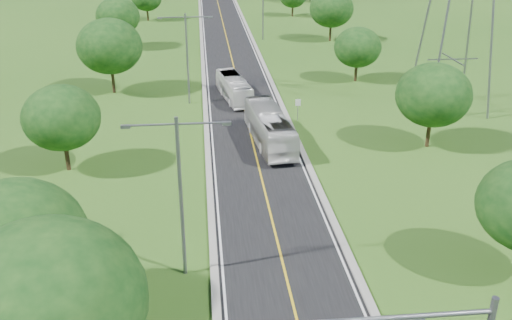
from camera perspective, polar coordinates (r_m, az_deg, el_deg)
The scene contains 18 objects.
ground at distance 79.74m, azimuth -2.21°, elevation 9.18°, with size 260.00×260.00×0.00m, color #2C5718.
road at distance 85.54m, azimuth -2.47°, elevation 10.21°, with size 8.00×150.00×0.06m, color black.
curb_left at distance 85.40m, azimuth -5.37°, elevation 10.16°, with size 0.50×150.00×0.22m, color gray.
curb_right at distance 85.86m, azimuth 0.40°, elevation 10.34°, with size 0.50×150.00×0.22m, color gray.
speed_limit_sign at distance 58.87m, azimuth 4.21°, elevation 5.39°, with size 0.55×0.09×2.40m.
streetlight_near_left at distance 32.35m, azimuth -7.60°, elevation -2.50°, with size 5.90×0.25×10.00m.
streetlight_mid_left at distance 63.64m, azimuth -6.92°, elevation 10.76°, with size 5.90×0.25×10.00m.
streetlight_far_right at distance 96.65m, azimuth 0.71°, elevation 15.39°, with size 5.90×0.25×10.00m.
tree_la at distance 30.61m, azimuth -22.96°, elevation -7.44°, with size 7.14×7.14×8.30m.
tree_lb at distance 48.97m, azimuth -18.88°, elevation 4.03°, with size 6.30×6.30×7.33m.
tree_lc at distance 69.37m, azimuth -14.44°, elevation 10.96°, with size 7.56×7.56×8.79m.
tree_ld at distance 93.11m, azimuth -13.65°, elevation 13.80°, with size 6.72×6.72×7.82m.
tree_lf at distance 24.64m, azimuth -20.16°, elevation -13.36°, with size 7.98×7.98×9.28m.
tree_rb at distance 53.53m, azimuth 17.32°, elevation 6.23°, with size 6.72×6.72×7.82m.
tree_rc at distance 73.46m, azimuth 10.12°, elevation 11.04°, with size 5.88×5.88×6.84m.
tree_rd at distance 96.64m, azimuth 7.56°, elevation 14.78°, with size 7.14×7.14×8.30m.
bus_outbound at distance 52.70m, azimuth 1.37°, elevation 3.27°, with size 2.70×11.53×3.21m, color beige.
bus_inbound at distance 65.66m, azimuth -2.22°, elevation 7.22°, with size 2.27×9.70×2.70m, color white.
Camera 1 is at (-4.58, -17.01, 20.20)m, focal length 40.00 mm.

